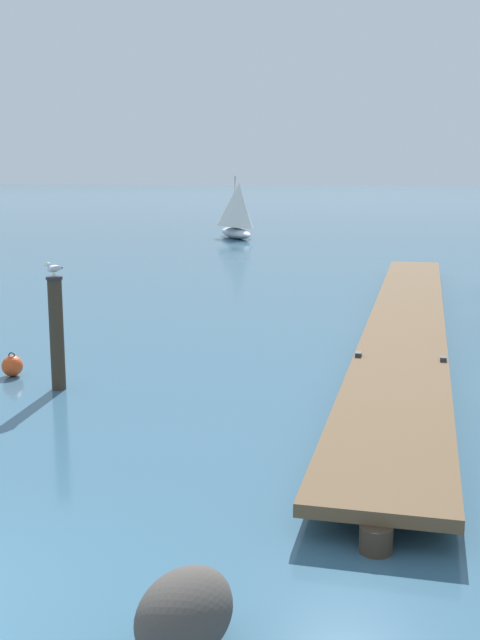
{
  "coord_description": "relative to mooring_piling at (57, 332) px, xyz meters",
  "views": [
    {
      "loc": [
        4.69,
        -5.58,
        4.02
      ],
      "look_at": [
        1.98,
        7.68,
        1.4
      ],
      "focal_mm": 43.75,
      "sensor_mm": 36.0,
      "label": 1
    }
  ],
  "objects": [
    {
      "name": "floating_dock",
      "position": [
        6.37,
        6.51,
        -0.73
      ],
      "size": [
        2.57,
        23.77,
        0.53
      ],
      "color": "brown",
      "rests_on": "ground"
    },
    {
      "name": "mooring_piling",
      "position": [
        0.0,
        0.0,
        0.0
      ],
      "size": [
        0.3,
        0.3,
        2.12
      ],
      "color": "#3D3023",
      "rests_on": "ground"
    },
    {
      "name": "perched_seagull",
      "position": [
        0.0,
        0.01,
        1.17
      ],
      "size": [
        0.25,
        0.35,
        0.26
      ],
      "color": "gold",
      "rests_on": "mooring_piling"
    },
    {
      "name": "shore_rock_near_right",
      "position": [
        4.45,
        -7.26,
        -0.75
      ],
      "size": [
        1.0,
        1.28,
        0.72
      ],
      "color": "#413C36",
      "rests_on": "ground"
    },
    {
      "name": "mooring_buoy",
      "position": [
        -1.29,
        0.68,
        -0.89
      ],
      "size": [
        0.42,
        0.42,
        0.49
      ],
      "color": "#E04C1E",
      "rests_on": "ground"
    },
    {
      "name": "distant_sailboat",
      "position": [
        -3.38,
        32.43,
        0.57
      ],
      "size": [
        3.34,
        4.38,
        3.66
      ],
      "color": "silver",
      "rests_on": "ground"
    }
  ]
}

